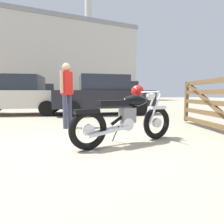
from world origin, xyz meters
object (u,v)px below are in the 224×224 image
(bystander, at_px, (67,89))
(dark_sedan_left, at_px, (103,95))
(timber_gate, at_px, (218,102))
(pale_sedan_back, at_px, (33,93))
(white_estate_far, at_px, (108,93))
(silver_sedan_mid, at_px, (18,95))
(vintage_motorcycle, at_px, (128,116))

(bystander, relative_size, dark_sedan_left, 0.38)
(timber_gate, height_order, pale_sedan_back, pale_sedan_back)
(white_estate_far, bearing_deg, silver_sedan_mid, 44.70)
(bystander, relative_size, pale_sedan_back, 0.34)
(white_estate_far, bearing_deg, timber_gate, 98.98)
(white_estate_far, bearing_deg, dark_sedan_left, 80.71)
(vintage_motorcycle, distance_m, bystander, 2.15)
(silver_sedan_mid, distance_m, pale_sedan_back, 7.88)
(white_estate_far, bearing_deg, pale_sedan_back, -29.65)
(timber_gate, bearing_deg, silver_sedan_mid, 54.67)
(white_estate_far, xyz_separation_m, dark_sedan_left, (-1.66, -4.53, -0.10))
(timber_gate, height_order, dark_sedan_left, dark_sedan_left)
(bystander, bearing_deg, vintage_motorcycle, -18.73)
(vintage_motorcycle, bearing_deg, bystander, 103.64)
(vintage_motorcycle, height_order, white_estate_far, white_estate_far)
(vintage_motorcycle, relative_size, silver_sedan_mid, 0.46)
(timber_gate, height_order, white_estate_far, white_estate_far)
(white_estate_far, relative_size, pale_sedan_back, 1.01)
(dark_sedan_left, bearing_deg, pale_sedan_back, -62.86)
(vintage_motorcycle, relative_size, pale_sedan_back, 0.42)
(bystander, xyz_separation_m, silver_sedan_mid, (-1.70, 3.99, -0.18))
(bystander, xyz_separation_m, pale_sedan_back, (-1.69, 11.87, -0.08))
(silver_sedan_mid, bearing_deg, dark_sedan_left, 173.54)
(vintage_motorcycle, bearing_deg, pale_sedan_back, 89.23)
(dark_sedan_left, height_order, silver_sedan_mid, same)
(timber_gate, relative_size, dark_sedan_left, 0.57)
(silver_sedan_mid, bearing_deg, timber_gate, 140.97)
(timber_gate, relative_size, white_estate_far, 0.50)
(timber_gate, bearing_deg, pale_sedan_back, 33.71)
(white_estate_far, bearing_deg, vintage_motorcycle, 85.31)
(bystander, bearing_deg, timber_gate, 18.35)
(vintage_motorcycle, bearing_deg, silver_sedan_mid, 102.39)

